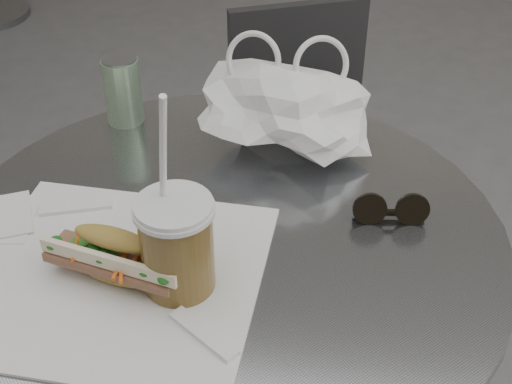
% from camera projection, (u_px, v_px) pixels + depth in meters
% --- Properties ---
extents(cafe_table, '(0.76, 0.76, 0.74)m').
position_uv_depth(cafe_table, '(228.00, 365.00, 1.12)').
color(cafe_table, slate).
rests_on(cafe_table, ground).
extents(chair_far, '(0.43, 0.45, 0.76)m').
position_uv_depth(chair_far, '(312.00, 198.00, 1.67)').
color(chair_far, '#313134').
rests_on(chair_far, ground).
extents(sandwich_paper, '(0.36, 0.34, 0.00)m').
position_uv_depth(sandwich_paper, '(118.00, 276.00, 0.88)').
color(sandwich_paper, white).
rests_on(sandwich_paper, cafe_table).
extents(banh_mi, '(0.22, 0.12, 0.07)m').
position_uv_depth(banh_mi, '(115.00, 257.00, 0.86)').
color(banh_mi, '#AD8C41').
rests_on(banh_mi, sandwich_paper).
extents(iced_coffee, '(0.09, 0.09, 0.28)m').
position_uv_depth(iced_coffee, '(177.00, 245.00, 0.83)').
color(iced_coffee, brown).
rests_on(iced_coffee, cafe_table).
extents(sunglasses, '(0.10, 0.04, 0.05)m').
position_uv_depth(sunglasses, '(391.00, 211.00, 0.96)').
color(sunglasses, black).
rests_on(sunglasses, cafe_table).
extents(plastic_bag, '(0.27, 0.22, 0.13)m').
position_uv_depth(plastic_bag, '(284.00, 109.00, 1.09)').
color(plastic_bag, silver).
rests_on(plastic_bag, cafe_table).
extents(drink_can, '(0.06, 0.06, 0.11)m').
position_uv_depth(drink_can, '(123.00, 90.00, 1.15)').
color(drink_can, '#5F9F5D').
rests_on(drink_can, cafe_table).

